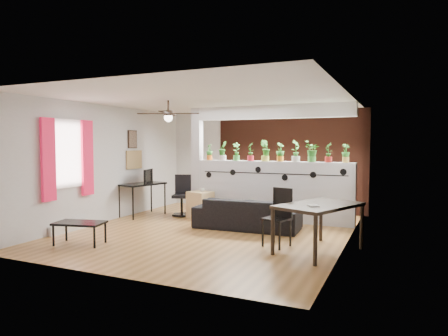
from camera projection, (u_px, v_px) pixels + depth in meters
room_shell at (211, 166)px, 7.91m from camera, size 6.30×7.10×2.90m
partition_wall at (272, 191)px, 8.98m from camera, size 3.60×0.18×1.35m
ceiling_header at (273, 112)px, 8.87m from camera, size 3.60×0.18×0.30m
pier_column at (197, 162)px, 9.72m from camera, size 0.22×0.20×2.60m
brick_panel at (289, 161)px, 10.29m from camera, size 3.90×0.05×2.60m
vine_decal at (271, 174)px, 8.87m from camera, size 3.31×0.01×0.30m
window_assembly at (68, 156)px, 7.84m from camera, size 0.09×1.30×1.55m
baseboard_heater at (70, 227)px, 7.92m from camera, size 0.08×1.00×0.18m
corkboard at (134, 160)px, 9.82m from camera, size 0.03×0.60×0.45m
framed_art at (133, 139)px, 9.74m from camera, size 0.03×0.34×0.44m
ceiling_fan at (168, 115)px, 7.89m from camera, size 1.19×1.19×0.43m
potted_plant_0 at (209, 152)px, 9.57m from camera, size 0.20×0.22×0.38m
potted_plant_1 at (223, 150)px, 9.43m from camera, size 0.29×0.30×0.46m
potted_plant_2 at (236, 151)px, 9.29m from camera, size 0.26×0.23×0.42m
potted_plant_3 at (251, 151)px, 9.14m from camera, size 0.18×0.22×0.43m
potted_plant_4 at (265, 150)px, 9.00m from camera, size 0.27×0.22×0.48m
potted_plant_5 at (280, 151)px, 8.86m from camera, size 0.24×0.26×0.42m
potted_plant_6 at (296, 150)px, 8.71m from camera, size 0.27×0.30×0.48m
potted_plant_7 at (312, 151)px, 8.57m from camera, size 0.25×0.28×0.46m
potted_plant_8 at (329, 152)px, 8.43m from camera, size 0.23×0.26×0.42m
potted_plant_9 at (346, 153)px, 8.29m from camera, size 0.24×0.25×0.39m
sofa at (247, 214)px, 8.19m from camera, size 2.08×0.91×0.60m
cube_shelf at (200, 205)px, 9.37m from camera, size 0.61×0.57×0.62m
cup at (202, 190)px, 9.33m from camera, size 0.15×0.15×0.09m
computer_desk at (142, 186)px, 9.61m from camera, size 0.80×1.19×0.79m
monitor at (146, 179)px, 9.74m from camera, size 0.32×0.14×0.18m
office_chair at (182, 198)px, 9.63m from camera, size 0.52×0.52×0.97m
dining_table at (319, 209)px, 6.40m from camera, size 1.35×1.65×0.78m
book at (309, 206)px, 6.16m from camera, size 0.24×0.26×0.02m
folding_chair at (280, 212)px, 6.82m from camera, size 0.50×0.50×0.99m
coffee_table at (80, 224)px, 6.90m from camera, size 0.92×0.65×0.39m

